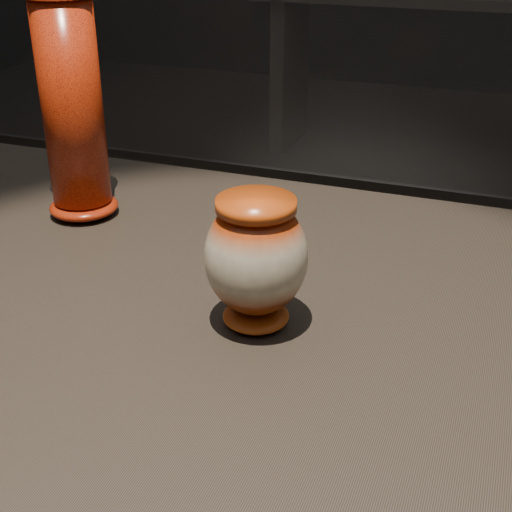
{
  "coord_description": "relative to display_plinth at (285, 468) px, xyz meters",
  "views": [
    {
      "loc": [
        0.22,
        -0.72,
        1.35
      ],
      "look_at": [
        -0.02,
        -0.06,
        0.99
      ],
      "focal_mm": 50.0,
      "sensor_mm": 36.0,
      "label": 1
    }
  ],
  "objects": [
    {
      "name": "display_plinth",
      "position": [
        0.0,
        0.0,
        0.0
      ],
      "size": [
        2.0,
        0.8,
        0.9
      ],
      "color": "black",
      "rests_on": "ground"
    },
    {
      "name": "main_vase",
      "position": [
        -0.02,
        -0.06,
        0.36
      ],
      "size": [
        0.13,
        0.13,
        0.16
      ],
      "rotation": [
        0.0,
        0.0,
        -0.15
      ],
      "color": "maroon",
      "rests_on": "display_plinth"
    },
    {
      "name": "tall_vase",
      "position": [
        -0.39,
        0.15,
        0.43
      ],
      "size": [
        0.14,
        0.14,
        0.34
      ],
      "rotation": [
        0.0,
        0.0,
        -0.38
      ],
      "color": "red",
      "rests_on": "display_plinth"
    },
    {
      "name": "back_shelf",
      "position": [
        -0.2,
        3.31,
        0.01
      ],
      "size": [
        2.0,
        0.6,
        0.9
      ],
      "color": "black",
      "rests_on": "ground"
    }
  ]
}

